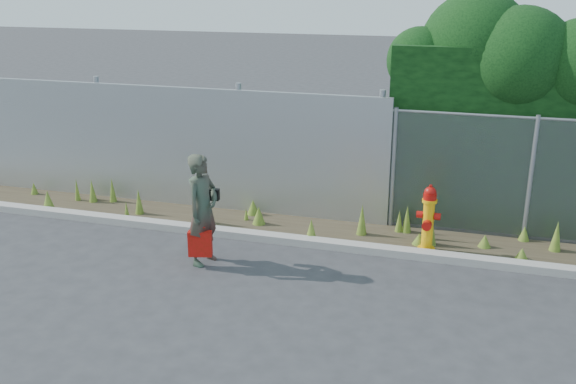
# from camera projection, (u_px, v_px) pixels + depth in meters

# --- Properties ---
(ground) EXTENTS (80.00, 80.00, 0.00)m
(ground) POSITION_uv_depth(u_px,v_px,m) (280.00, 298.00, 8.51)
(ground) COLOR #333335
(ground) RESTS_ON ground
(curb) EXTENTS (16.00, 0.22, 0.12)m
(curb) POSITION_uv_depth(u_px,v_px,m) (313.00, 242.00, 10.12)
(curb) COLOR #A69E96
(curb) RESTS_ON ground
(weed_strip) EXTENTS (16.00, 1.22, 0.54)m
(weed_strip) POSITION_uv_depth(u_px,v_px,m) (309.00, 224.00, 10.71)
(weed_strip) COLOR #3F3324
(weed_strip) RESTS_ON ground
(corrugated_fence) EXTENTS (8.50, 0.21, 2.30)m
(corrugated_fence) POSITION_uv_depth(u_px,v_px,m) (159.00, 146.00, 11.76)
(corrugated_fence) COLOR #A5A8AC
(corrugated_fence) RESTS_ON ground
(fire_hydrant) EXTENTS (0.36, 0.32, 1.08)m
(fire_hydrant) POSITION_uv_depth(u_px,v_px,m) (428.00, 220.00, 9.78)
(fire_hydrant) COLOR #FFB40D
(fire_hydrant) RESTS_ON ground
(woman) EXTENTS (0.52, 0.68, 1.66)m
(woman) POSITION_uv_depth(u_px,v_px,m) (203.00, 210.00, 9.30)
(woman) COLOR #106B4A
(woman) RESTS_ON ground
(red_tote_bag) EXTENTS (0.34, 0.13, 0.45)m
(red_tote_bag) POSITION_uv_depth(u_px,v_px,m) (200.00, 244.00, 9.31)
(red_tote_bag) COLOR #9E1509
(black_shoulder_bag) EXTENTS (0.23, 0.09, 0.17)m
(black_shoulder_bag) POSITION_uv_depth(u_px,v_px,m) (212.00, 194.00, 9.47)
(black_shoulder_bag) COLOR black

